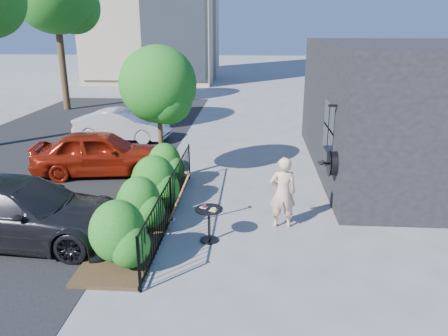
# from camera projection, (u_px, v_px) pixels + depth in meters

# --- Properties ---
(ground) EXTENTS (120.00, 120.00, 0.00)m
(ground) POSITION_uv_depth(u_px,v_px,m) (233.00, 222.00, 10.48)
(ground) COLOR gray
(ground) RESTS_ON ground
(shop_building) EXTENTS (6.22, 9.00, 4.00)m
(shop_building) POSITION_uv_depth(u_px,v_px,m) (415.00, 108.00, 13.75)
(shop_building) COLOR black
(shop_building) RESTS_ON ground
(fence) EXTENTS (0.05, 6.05, 1.10)m
(fence) POSITION_uv_depth(u_px,v_px,m) (171.00, 199.00, 10.40)
(fence) COLOR black
(fence) RESTS_ON ground
(planting_bed) EXTENTS (1.30, 6.00, 0.08)m
(planting_bed) POSITION_uv_depth(u_px,v_px,m) (143.00, 218.00, 10.61)
(planting_bed) COLOR #382616
(planting_bed) RESTS_ON ground
(shrubs) EXTENTS (1.10, 5.60, 1.24)m
(shrubs) POSITION_uv_depth(u_px,v_px,m) (147.00, 191.00, 10.49)
(shrubs) COLOR #165B14
(shrubs) RESTS_ON ground
(patio_tree) EXTENTS (2.20, 2.20, 3.94)m
(patio_tree) POSITION_uv_depth(u_px,v_px,m) (160.00, 89.00, 12.38)
(patio_tree) COLOR #3F2B19
(patio_tree) RESTS_ON ground
(street) EXTENTS (9.00, 30.00, 0.01)m
(street) POSITION_uv_depth(u_px,v_px,m) (17.00, 175.00, 13.79)
(street) COLOR black
(street) RESTS_ON ground
(cafe_table) EXTENTS (0.61, 0.61, 0.81)m
(cafe_table) POSITION_uv_depth(u_px,v_px,m) (209.00, 219.00, 9.41)
(cafe_table) COLOR black
(cafe_table) RESTS_ON ground
(woman) EXTENTS (0.65, 0.45, 1.69)m
(woman) POSITION_uv_depth(u_px,v_px,m) (283.00, 193.00, 10.01)
(woman) COLOR #DFB490
(woman) RESTS_ON ground
(shovel) EXTENTS (0.56, 0.19, 1.44)m
(shovel) POSITION_uv_depth(u_px,v_px,m) (178.00, 204.00, 9.94)
(shovel) COLOR brown
(shovel) RESTS_ON ground
(car_red) EXTENTS (4.32, 2.24, 1.41)m
(car_red) POSITION_uv_depth(u_px,v_px,m) (101.00, 153.00, 13.65)
(car_red) COLOR maroon
(car_red) RESTS_ON ground
(car_silver) EXTENTS (3.90, 1.66, 1.25)m
(car_silver) POSITION_uv_depth(u_px,v_px,m) (122.00, 125.00, 17.76)
(car_silver) COLOR #B6B6BB
(car_silver) RESTS_ON ground
(car_darkgrey) EXTENTS (4.85, 2.15, 1.38)m
(car_darkgrey) POSITION_uv_depth(u_px,v_px,m) (20.00, 211.00, 9.39)
(car_darkgrey) COLOR black
(car_darkgrey) RESTS_ON ground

